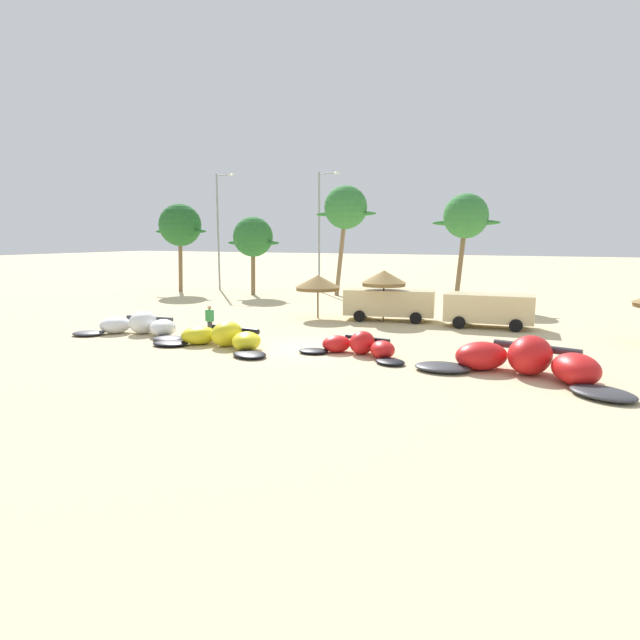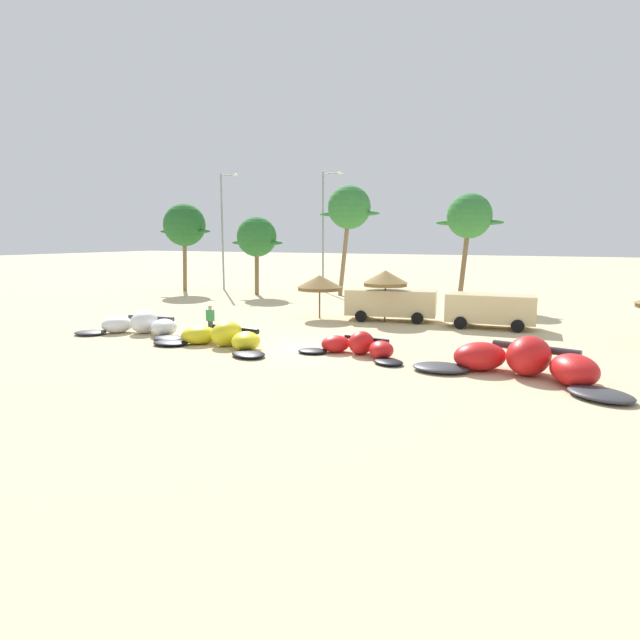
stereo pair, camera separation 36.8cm
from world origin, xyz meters
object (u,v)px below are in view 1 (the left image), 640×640
object	(u,v)px
parked_car_second	(387,302)
palm_left	(253,237)
beach_umbrella_middle	(384,278)
parked_van	(487,308)
person_near_kites	(210,322)
kite_center	(526,361)
palm_center_left	(466,217)
lamppost_west_center	(321,226)
lamppost_west	(219,226)
palm_left_of_gap	(346,208)
palm_leftmost	(180,226)
kite_left	(222,338)
beach_umbrella_near_van	(318,283)
kite_left_of_center	(359,346)
kite_far_left	(139,326)

from	to	relation	value
parked_car_second	palm_left	world-z (taller)	palm_left
beach_umbrella_middle	parked_van	size ratio (longest dim) A/B	0.63
person_near_kites	kite_center	bearing A→B (deg)	-4.87
beach_umbrella_middle	palm_center_left	world-z (taller)	palm_center_left
lamppost_west_center	lamppost_west	bearing A→B (deg)	-166.03
palm_left_of_gap	palm_leftmost	bearing A→B (deg)	-169.58
kite_left	lamppost_west_center	xyz separation A→B (m)	(-6.31, 24.46, 5.44)
kite_center	palm_leftmost	bearing A→B (deg)	148.14
palm_left_of_gap	beach_umbrella_near_van	bearing A→B (deg)	-75.54
kite_left	palm_leftmost	xyz separation A→B (m)	(-17.82, 19.29, 5.50)
palm_left	palm_leftmost	bearing A→B (deg)	-178.17
palm_leftmost	palm_center_left	distance (m)	24.86
beach_umbrella_near_van	parked_car_second	bearing A→B (deg)	12.94
person_near_kites	palm_left	world-z (taller)	palm_left
beach_umbrella_near_van	person_near_kites	size ratio (longest dim) A/B	1.71
beach_umbrella_near_van	parked_car_second	distance (m)	4.36
kite_left_of_center	palm_center_left	bearing A→B (deg)	87.63
kite_center	beach_umbrella_middle	size ratio (longest dim) A/B	2.51
palm_left_of_gap	lamppost_west_center	bearing A→B (deg)	144.12
kite_left	beach_umbrella_middle	size ratio (longest dim) A/B	2.15
kite_far_left	kite_left_of_center	bearing A→B (deg)	1.02
beach_umbrella_middle	palm_leftmost	bearing A→B (deg)	157.24
kite_far_left	palm_left	distance (m)	19.78
kite_left	lamppost_west	bearing A→B (deg)	125.18
beach_umbrella_near_van	palm_leftmost	distance (m)	20.79
beach_umbrella_near_van	lamppost_west_center	xyz separation A→B (m)	(-6.55, 14.75, 3.70)
beach_umbrella_middle	parked_van	bearing A→B (deg)	5.47
lamppost_west	beach_umbrella_near_van	bearing A→B (deg)	-38.12
parked_van	parked_car_second	distance (m)	5.71
palm_center_left	palm_leftmost	bearing A→B (deg)	-176.12
kite_far_left	parked_car_second	distance (m)	14.03
palm_center_left	lamppost_west	bearing A→B (deg)	177.02
beach_umbrella_near_van	palm_left	distance (m)	14.70
kite_far_left	parked_van	size ratio (longest dim) A/B	1.36
kite_left	palm_center_left	distance (m)	22.88
parked_car_second	palm_center_left	size ratio (longest dim) A/B	0.68
parked_van	lamppost_west	size ratio (longest dim) A/B	0.45
lamppost_west_center	palm_left	bearing A→B (deg)	-129.38
parked_car_second	lamppost_west	world-z (taller)	lamppost_west
beach_umbrella_near_van	lamppost_west	distance (m)	20.49
person_near_kites	palm_leftmost	distance (m)	24.48
palm_left_of_gap	kite_far_left	bearing A→B (deg)	-97.31
parked_car_second	palm_center_left	xyz separation A→B (m)	(2.63, 10.32, 5.26)
palm_center_left	palm_left	bearing A→B (deg)	-175.24
lamppost_west	kite_left_of_center	bearing A→B (deg)	-44.10
beach_umbrella_near_van	palm_left	world-z (taller)	palm_left
parked_car_second	lamppost_west	xyz separation A→B (m)	(-19.97, 11.49, 4.80)
lamppost_west_center	palm_leftmost	bearing A→B (deg)	-155.80
palm_left	lamppost_west_center	world-z (taller)	lamppost_west_center
beach_umbrella_near_van	kite_left_of_center	bearing A→B (deg)	-55.65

